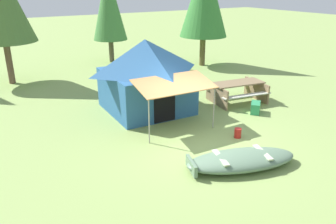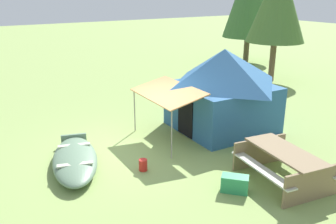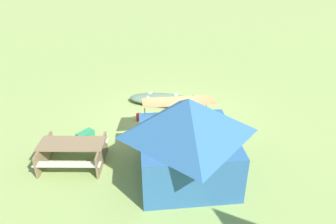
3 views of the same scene
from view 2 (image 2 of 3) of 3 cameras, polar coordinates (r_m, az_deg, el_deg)
name	(u,v)px [view 2 (image 2 of 3)]	position (r m, az deg, el deg)	size (l,w,h in m)	color
ground_plane	(136,149)	(9.99, -5.16, -5.86)	(80.00, 80.00, 0.00)	#88A256
beached_rowboat	(75,159)	(9.24, -14.52, -7.22)	(2.99, 1.86, 0.37)	slate
canvas_cabin_tent	(223,88)	(11.16, 8.65, 3.74)	(2.95, 4.13, 2.49)	#2B5C90
picnic_table	(284,162)	(8.58, 17.92, -7.53)	(2.17, 1.79, 0.76)	olive
cooler_box	(235,184)	(8.04, 10.52, -11.11)	(0.58, 0.30, 0.37)	#2C8F57
fuel_can	(143,165)	(8.80, -3.96, -8.36)	(0.21, 0.21, 0.28)	red
pine_tree_back_right	(278,1)	(17.68, 17.00, 16.39)	(2.68, 2.68, 5.48)	brown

